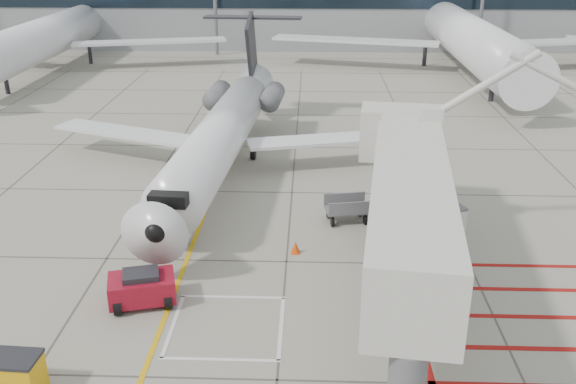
# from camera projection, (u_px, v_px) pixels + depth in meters

# --- Properties ---
(ground_plane) EXTENTS (260.00, 260.00, 0.00)m
(ground_plane) POSITION_uv_depth(u_px,v_px,m) (282.00, 312.00, 24.48)
(ground_plane) COLOR gray
(ground_plane) RESTS_ON ground
(regional_jet) EXTENTS (25.66, 31.39, 7.82)m
(regional_jet) POSITION_uv_depth(u_px,v_px,m) (211.00, 121.00, 34.67)
(regional_jet) COLOR white
(regional_jet) RESTS_ON ground_plane
(jet_bridge) EXTENTS (11.07, 19.60, 7.46)m
(jet_bridge) POSITION_uv_depth(u_px,v_px,m) (409.00, 224.00, 23.03)
(jet_bridge) COLOR silver
(jet_bridge) RESTS_ON ground_plane
(pushback_tug) EXTENTS (2.83, 2.16, 1.47)m
(pushback_tug) POSITION_uv_depth(u_px,v_px,m) (142.00, 287.00, 24.79)
(pushback_tug) COLOR maroon
(pushback_tug) RESTS_ON ground_plane
(spill_bin) EXTENTS (1.67, 1.16, 1.39)m
(spill_bin) POSITION_uv_depth(u_px,v_px,m) (14.00, 375.00, 19.94)
(spill_bin) COLOR #E3A30C
(spill_bin) RESTS_ON ground_plane
(baggage_cart) EXTENTS (2.31, 1.69, 1.33)m
(baggage_cart) POSITION_uv_depth(u_px,v_px,m) (347.00, 209.00, 31.86)
(baggage_cart) COLOR #5E5E63
(baggage_cart) RESTS_ON ground_plane
(ground_power_unit) EXTENTS (2.91, 2.32, 2.01)m
(ground_power_unit) POSITION_uv_depth(u_px,v_px,m) (433.00, 227.00, 29.16)
(ground_power_unit) COLOR silver
(ground_power_unit) RESTS_ON ground_plane
(cone_nose) EXTENTS (0.37, 0.37, 0.51)m
(cone_nose) POSITION_uv_depth(u_px,v_px,m) (162.00, 248.00, 28.81)
(cone_nose) COLOR orange
(cone_nose) RESTS_ON ground_plane
(cone_side) EXTENTS (0.41, 0.41, 0.57)m
(cone_side) POSITION_uv_depth(u_px,v_px,m) (296.00, 247.00, 28.85)
(cone_side) COLOR #DB410B
(cone_side) RESTS_ON ground_plane
(bg_aircraft_b) EXTENTS (35.58, 39.54, 11.86)m
(bg_aircraft_b) POSITION_uv_depth(u_px,v_px,m) (50.00, 9.00, 65.61)
(bg_aircraft_b) COLOR silver
(bg_aircraft_b) RESTS_ON ground_plane
(bg_aircraft_c) EXTENTS (38.85, 43.17, 12.95)m
(bg_aircraft_c) POSITION_uv_depth(u_px,v_px,m) (465.00, 5.00, 64.00)
(bg_aircraft_c) COLOR silver
(bg_aircraft_c) RESTS_ON ground_plane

